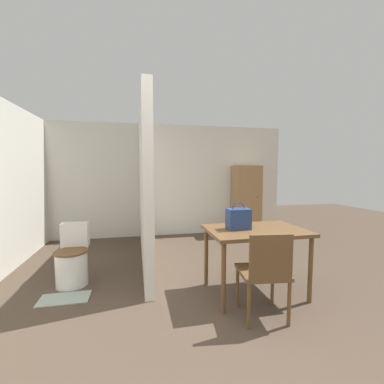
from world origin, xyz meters
The scene contains 9 objects.
ground_plane centered at (0.00, 0.00, 0.00)m, with size 16.00×16.00×0.00m, color #4C3D30.
wall_back centered at (0.00, 4.20, 1.25)m, with size 5.75×0.12×2.50m.
partition_wall centered at (-0.44, 2.66, 1.25)m, with size 0.12×2.96×2.50m.
dining_table centered at (0.81, 1.12, 0.70)m, with size 1.14×0.79×0.79m.
wooden_chair centered at (0.65, 0.58, 0.50)m, with size 0.51×0.51×0.90m.
toilet centered at (-1.41, 1.89, 0.31)m, with size 0.41×0.56×0.77m.
handbag centered at (0.60, 1.15, 0.92)m, with size 0.27×0.17×0.32m.
wooden_cabinet centered at (1.94, 3.91, 0.80)m, with size 0.61×0.46×1.59m.
bath_mat centered at (-1.41, 1.45, 0.01)m, with size 0.55×0.30×0.01m.
Camera 1 is at (-0.57, -1.65, 1.49)m, focal length 24.00 mm.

